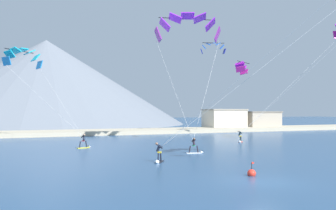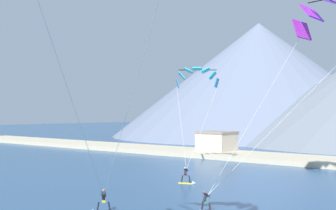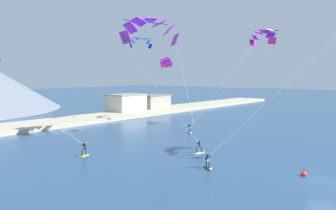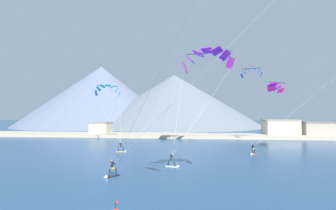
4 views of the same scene
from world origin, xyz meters
The scene contains 14 objects.
ground_plane centered at (0.00, 0.00, 0.00)m, with size 400.00×400.00×0.00m, color navy.
kitesurfer_near_lead centered at (-2.64, 10.12, 0.49)m, with size 1.36×1.63×1.70m.
kitesurfer_near_trail centered at (-6.05, 24.45, 0.52)m, with size 1.78×0.93×1.73m.
kitesurfer_mid_center centered at (3.20, 14.83, 0.45)m, with size 1.79×0.78×1.65m.
kitesurfer_far_left centered at (14.65, 24.27, 0.49)m, with size 1.44×1.58×1.69m.
parafoil_kite_near_trail centered at (-12.43, 34.57, 11.50)m, with size 8.75×12.26×11.23m.
parafoil_kite_mid_center centered at (7.99, 26.69, 15.83)m, with size 9.44×14.06×16.11m.
parafoil_kite_distant_high_outer centered at (18.07, 37.59, 15.28)m, with size 4.30×2.54×1.98m.
parafoil_kite_distant_low_drift centered at (21.98, 34.93, 11.73)m, with size 4.44×4.66×2.02m.
race_marker_buoy centered at (0.70, 1.93, 0.16)m, with size 0.56×0.56×1.02m.
shoreline_strip centered at (0.00, 49.56, 0.35)m, with size 180.00×10.00×0.70m, color beige.
shore_building_harbour_front centered at (38.64, 52.15, 2.08)m, with size 8.34×5.50×4.14m.
shore_building_quay_east centered at (29.38, 52.59, 2.34)m, with size 8.71×5.84×4.65m.
mountain_peak_west_ridge centered at (-3.78, 106.66, 13.48)m, with size 87.85×87.85×26.96m.
Camera 1 is at (-13.73, -18.50, 4.23)m, focal length 40.00 mm.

